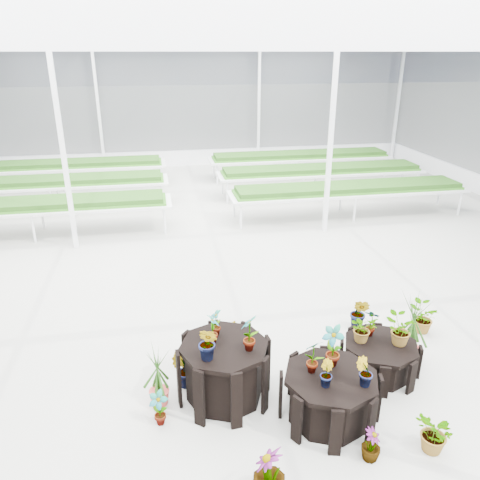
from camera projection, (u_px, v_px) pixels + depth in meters
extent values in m
plane|color=gray|center=(233.00, 328.00, 7.64)|extent=(24.00, 24.00, 0.00)
cylinder|color=black|center=(224.00, 371.00, 5.99)|extent=(1.28, 1.28, 0.80)
cylinder|color=black|center=(329.00, 396.00, 5.67)|extent=(1.42, 1.42, 0.62)
cylinder|color=black|center=(379.00, 358.00, 6.51)|extent=(1.35, 1.35, 0.47)
imported|color=#1C4011|center=(213.00, 328.00, 5.81)|extent=(0.16, 0.23, 0.41)
imported|color=#1C4011|center=(249.00, 332.00, 5.66)|extent=(0.29, 0.31, 0.49)
imported|color=#1C4011|center=(216.00, 322.00, 6.00)|extent=(0.14, 0.20, 0.36)
imported|color=#1C4011|center=(208.00, 343.00, 5.47)|extent=(0.32, 0.33, 0.46)
imported|color=#1C4011|center=(313.00, 355.00, 5.54)|extent=(0.28, 0.23, 0.46)
imported|color=#1C4011|center=(364.00, 372.00, 5.33)|extent=(0.24, 0.21, 0.36)
imported|color=#1C4011|center=(333.00, 346.00, 5.64)|extent=(0.32, 0.35, 0.55)
imported|color=#1C4011|center=(326.00, 373.00, 5.34)|extent=(0.15, 0.18, 0.33)
imported|color=#1C4011|center=(362.00, 328.00, 6.42)|extent=(0.41, 0.37, 0.39)
imported|color=#1C4011|center=(399.00, 330.00, 6.33)|extent=(0.52, 0.50, 0.44)
imported|color=#1C4011|center=(371.00, 322.00, 6.53)|extent=(0.27, 0.26, 0.42)
imported|color=#1C4011|center=(159.00, 408.00, 5.59)|extent=(0.29, 0.25, 0.47)
imported|color=#1C4011|center=(183.00, 370.00, 6.23)|extent=(0.33, 0.29, 0.51)
imported|color=#1C4011|center=(269.00, 474.00, 4.64)|extent=(0.47, 0.47, 0.61)
imported|color=#1C4011|center=(371.00, 445.00, 5.12)|extent=(0.31, 0.31, 0.39)
imported|color=#1C4011|center=(436.00, 435.00, 5.20)|extent=(0.38, 0.44, 0.49)
imported|color=#1C4011|center=(422.00, 318.00, 7.46)|extent=(0.59, 0.60, 0.50)
imported|color=#1C4011|center=(360.00, 313.00, 7.54)|extent=(0.38, 0.40, 0.56)
imported|color=#1C4011|center=(225.00, 340.00, 6.73)|extent=(0.41, 0.34, 0.68)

